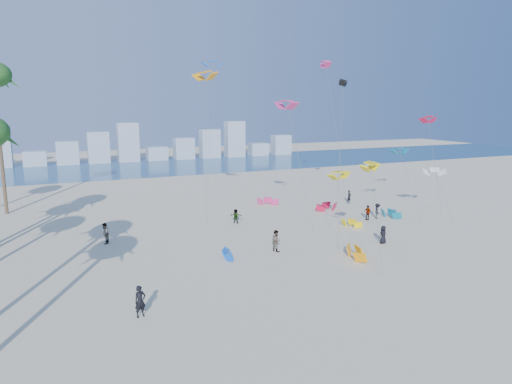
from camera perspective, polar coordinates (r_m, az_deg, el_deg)
name	(u,v)px	position (r m, az deg, el deg)	size (l,w,h in m)	color
ground	(318,317)	(28.64, 7.57, -14.91)	(220.00, 220.00, 0.00)	beige
ocean	(130,167)	(95.77, -15.24, 2.93)	(220.00, 220.00, 0.00)	navy
kitesurfer_near	(140,301)	(28.81, -14.01, -12.89)	(0.70, 0.46, 1.92)	black
kitesurfer_mid	(276,241)	(39.77, 2.44, -5.97)	(0.90, 0.70, 1.86)	gray
kitesurfers_far	(287,219)	(47.69, 3.84, -3.26)	(31.04, 16.37, 1.90)	black
grounded_kites	(327,221)	(48.89, 8.71, -3.50)	(22.62, 24.80, 0.97)	blue
flying_kites	(313,100)	(53.41, 7.00, 11.13)	(27.55, 34.57, 18.55)	yellow
distant_skyline	(116,148)	(105.14, -16.78, 5.20)	(85.00, 3.00, 8.40)	#9EADBF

